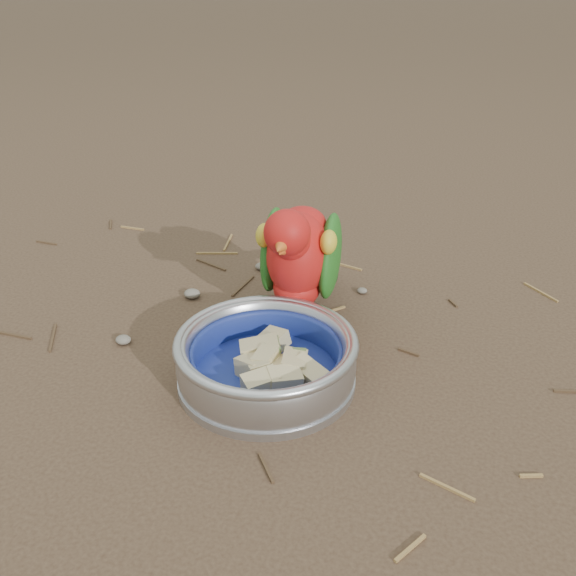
% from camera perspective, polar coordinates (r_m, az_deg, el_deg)
% --- Properties ---
extents(ground, '(60.00, 60.00, 0.00)m').
position_cam_1_polar(ground, '(0.75, -10.65, -9.35)').
color(ground, '#4B3627').
extents(food_bowl, '(0.21, 0.21, 0.02)m').
position_cam_1_polar(food_bowl, '(0.75, -1.91, -7.92)').
color(food_bowl, '#B2B2BA').
rests_on(food_bowl, ground).
extents(bowl_wall, '(0.21, 0.21, 0.04)m').
position_cam_1_polar(bowl_wall, '(0.74, -1.95, -6.02)').
color(bowl_wall, '#B2B2BA').
rests_on(bowl_wall, food_bowl).
extents(fruit_wedges, '(0.12, 0.12, 0.03)m').
position_cam_1_polar(fruit_wedges, '(0.74, -1.94, -6.47)').
color(fruit_wedges, tan).
rests_on(fruit_wedges, food_bowl).
extents(lory_parrot, '(0.11, 0.22, 0.18)m').
position_cam_1_polar(lory_parrot, '(0.83, 0.92, 2.03)').
color(lory_parrot, red).
rests_on(lory_parrot, ground).
extents(ground_debris, '(0.90, 0.80, 0.01)m').
position_cam_1_polar(ground_debris, '(0.77, -9.09, -7.73)').
color(ground_debris, olive).
rests_on(ground_debris, ground).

